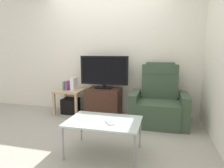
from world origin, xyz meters
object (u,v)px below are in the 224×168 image
Objects in this scene: subwoofer_box at (71,106)px; coffee_table at (104,123)px; book_leftmost at (65,86)px; television at (104,71)px; recliner_armchair at (159,103)px; side_table at (70,94)px; cell_phone at (110,123)px; tv_stand at (104,102)px; game_console at (74,84)px; book_middle at (67,85)px.

coffee_table is at bearing -51.01° from subwoofer_box.
coffee_table is at bearing -48.28° from book_leftmost.
television is 0.88m from book_leftmost.
side_table is (-1.80, 0.16, 0.04)m from recliner_armchair.
side_table is 0.26m from subwoofer_box.
side_table is 3.60× the size of cell_phone.
tv_stand is 4.40× the size of cell_phone.
subwoofer_box is 2.06× the size of cell_phone.
tv_stand reaches higher than subwoofer_box.
recliner_armchair is 1.92m from book_leftmost.
television reaches higher than game_console.
book_middle is (-0.05, -0.02, 0.17)m from side_table.
recliner_armchair reaches higher than side_table.
tv_stand is at bearing 2.37° from side_table.
book_leftmost reaches higher than coffee_table.
television reaches higher than side_table.
book_leftmost reaches higher than cell_phone.
book_leftmost is at bearing 96.96° from cell_phone.
recliner_armchair is 1.86m from book_middle.
tv_stand is 1.10m from recliner_armchair.
television is at bearing 4.79° from book_leftmost.
book_leftmost reaches higher than subwoofer_box.
recliner_armchair is at bearing -5.65° from game_console.
television is at bearing 5.13° from book_middle.
book_leftmost is (-0.10, -0.02, 0.43)m from subwoofer_box.
side_table is 0.23m from game_console.
game_console is (-1.71, 0.17, 0.25)m from recliner_armchair.
game_console is at bearing 8.97° from book_leftmost.
cell_phone is (1.26, -1.52, 0.02)m from side_table.
television is at bearing 106.44° from coffee_table.
tv_stand is at bearing 3.71° from book_middle.
cell_phone is (1.17, -1.53, -0.19)m from game_console.
recliner_armchair is at bearing -4.32° from book_middle.
coffee_table is at bearing -73.36° from tv_stand.
cell_phone is (-0.54, -1.36, 0.06)m from recliner_armchair.
side_table is at bearing -173.66° from game_console.
coffee_table reaches higher than subwoofer_box.
recliner_armchair is (1.08, -0.21, -0.52)m from television.
subwoofer_box is at bearing 128.99° from coffee_table.
book_leftmost is 1.91m from coffee_table.
side_table is at bearing 11.31° from book_leftmost.
side_table is at bearing 128.99° from coffee_table.
coffee_table is (0.44, -1.49, -0.48)m from television.
television reaches higher than tv_stand.
side_table is 0.60× the size of coffee_table.
side_table is (-0.72, -0.03, 0.14)m from tv_stand.
television reaches higher than recliner_armchair.
tv_stand is at bearing -90.00° from television.
television is 5.37× the size of book_leftmost.
book_leftmost is at bearing 180.00° from book_middle.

